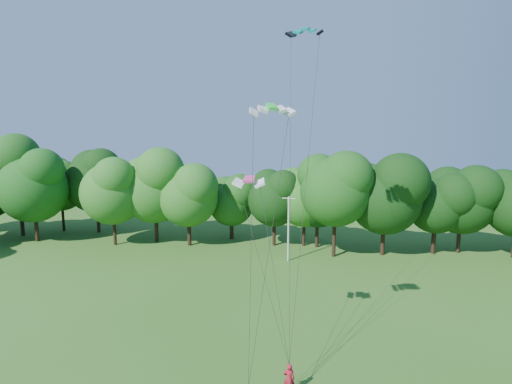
# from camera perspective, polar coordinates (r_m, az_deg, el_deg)

# --- Properties ---
(utility_pole) EXTENTS (1.46, 0.26, 7.33)m
(utility_pole) POSITION_cam_1_polar(r_m,az_deg,el_deg) (44.77, 4.65, -5.13)
(utility_pole) COLOR silver
(utility_pole) RESTS_ON ground
(kite_flyer_left) EXTENTS (0.67, 0.46, 1.76)m
(kite_flyer_left) POSITION_cam_1_polar(r_m,az_deg,el_deg) (24.59, 4.75, -25.02)
(kite_flyer_left) COLOR #AF162A
(kite_flyer_left) RESTS_ON ground
(kite_teal) EXTENTS (2.72, 1.45, 0.52)m
(kite_teal) POSITION_cam_1_polar(r_m,az_deg,el_deg) (31.06, 7.06, 22.12)
(kite_teal) COLOR #04878E
(kite_teal) RESTS_ON ground
(kite_green) EXTENTS (2.75, 1.91, 0.47)m
(kite_green) POSITION_cam_1_polar(r_m,az_deg,el_deg) (22.78, 2.23, 12.10)
(kite_green) COLOR #20DA2F
(kite_green) RESTS_ON ground
(kite_pink) EXTENTS (2.05, 1.11, 0.37)m
(kite_pink) POSITION_cam_1_polar(r_m,az_deg,el_deg) (24.55, -0.99, 1.85)
(kite_pink) COLOR #DB3C89
(kite_pink) RESTS_ON ground
(tree_back_west) EXTENTS (9.51, 9.51, 13.84)m
(tree_back_west) POSITION_cam_1_polar(r_m,az_deg,el_deg) (59.20, -29.35, 1.95)
(tree_back_west) COLOR black
(tree_back_west) RESTS_ON ground
(tree_back_center) EXTENTS (7.32, 7.32, 10.65)m
(tree_back_center) POSITION_cam_1_polar(r_m,az_deg,el_deg) (49.91, 8.82, -0.41)
(tree_back_center) COLOR #332714
(tree_back_center) RESTS_ON ground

